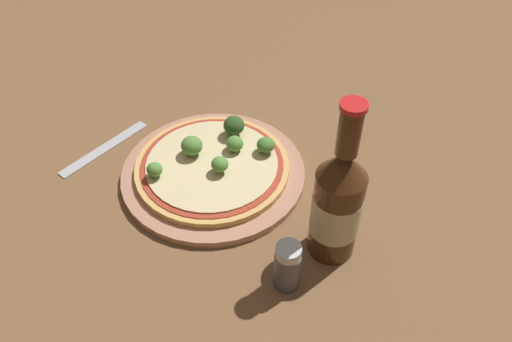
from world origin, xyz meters
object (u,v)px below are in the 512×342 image
object	(u,v)px
beer_bottle	(337,203)
pepper_shaker	(287,266)
fork	(104,148)
pizza	(212,166)

from	to	relation	value
beer_bottle	pepper_shaker	size ratio (longest dim) A/B	3.31
fork	pizza	bearing A→B (deg)	-68.86
pepper_shaker	beer_bottle	bearing A→B (deg)	71.48
fork	pepper_shaker	bearing A→B (deg)	-91.88
pizza	pepper_shaker	xyz separation A→B (m)	(0.18, -0.12, 0.02)
pizza	beer_bottle	size ratio (longest dim) A/B	0.98
pizza	fork	size ratio (longest dim) A/B	1.40
beer_bottle	pepper_shaker	xyz separation A→B (m)	(-0.03, -0.08, -0.05)
beer_bottle	fork	distance (m)	0.40
pepper_shaker	pizza	bearing A→B (deg)	147.57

